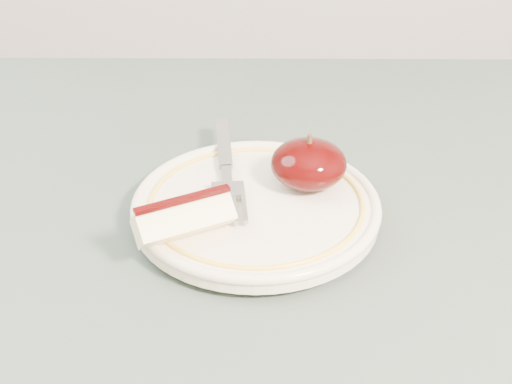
{
  "coord_description": "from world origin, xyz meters",
  "views": [
    {
      "loc": [
        0.11,
        -0.38,
        1.09
      ],
      "look_at": [
        0.1,
        0.1,
        0.78
      ],
      "focal_mm": 50.0,
      "sensor_mm": 36.0,
      "label": 1
    }
  ],
  "objects": [
    {
      "name": "plate",
      "position": [
        0.1,
        0.1,
        0.76
      ],
      "size": [
        0.2,
        0.2,
        0.02
      ],
      "color": "beige",
      "rests_on": "table"
    },
    {
      "name": "apple_half",
      "position": [
        0.15,
        0.13,
        0.79
      ],
      "size": [
        0.06,
        0.06,
        0.05
      ],
      "color": "black",
      "rests_on": "plate"
    },
    {
      "name": "apple_wedge",
      "position": [
        0.05,
        0.05,
        0.78
      ],
      "size": [
        0.08,
        0.06,
        0.04
      ],
      "rotation": [
        0.0,
        0.0,
        0.47
      ],
      "color": "#F7E9B6",
      "rests_on": "plate"
    },
    {
      "name": "fork",
      "position": [
        0.08,
        0.15,
        0.77
      ],
      "size": [
        0.03,
        0.18,
        0.0
      ],
      "rotation": [
        0.0,
        0.0,
        1.66
      ],
      "color": "gray",
      "rests_on": "plate"
    }
  ]
}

